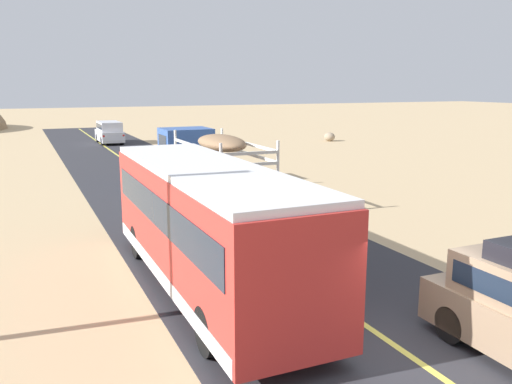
{
  "coord_description": "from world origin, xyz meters",
  "views": [
    {
      "loc": [
        -6.6,
        -7.61,
        5.19
      ],
      "look_at": [
        0.0,
        7.25,
        1.91
      ],
      "focal_mm": 37.55,
      "sensor_mm": 36.0,
      "label": 1
    }
  ],
  "objects_px": {
    "bus": "(207,224)",
    "boulder_near_shoulder": "(329,137)",
    "livestock_truck": "(199,155)",
    "car_far": "(109,131)"
  },
  "relations": [
    {
      "from": "boulder_near_shoulder",
      "to": "bus",
      "type": "bearing_deg",
      "value": -126.35
    },
    {
      "from": "livestock_truck",
      "to": "bus",
      "type": "xyz_separation_m",
      "value": [
        -3.88,
        -12.66,
        -0.04
      ]
    },
    {
      "from": "bus",
      "to": "boulder_near_shoulder",
      "type": "height_order",
      "value": "bus"
    },
    {
      "from": "bus",
      "to": "boulder_near_shoulder",
      "type": "bearing_deg",
      "value": 53.65
    },
    {
      "from": "livestock_truck",
      "to": "boulder_near_shoulder",
      "type": "xyz_separation_m",
      "value": [
        18.32,
        17.51,
        -1.39
      ]
    },
    {
      "from": "car_far",
      "to": "livestock_truck",
      "type": "bearing_deg",
      "value": -88.44
    },
    {
      "from": "livestock_truck",
      "to": "car_far",
      "type": "xyz_separation_m",
      "value": [
        -0.64,
        23.64,
        -0.7
      ]
    },
    {
      "from": "livestock_truck",
      "to": "bus",
      "type": "bearing_deg",
      "value": -107.06
    },
    {
      "from": "car_far",
      "to": "boulder_near_shoulder",
      "type": "xyz_separation_m",
      "value": [
        18.96,
        -6.13,
        -0.69
      ]
    },
    {
      "from": "bus",
      "to": "car_far",
      "type": "bearing_deg",
      "value": 84.9
    }
  ]
}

